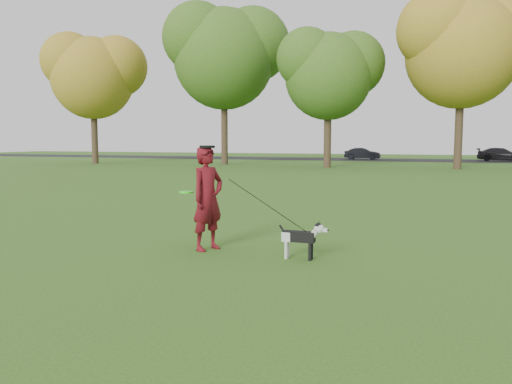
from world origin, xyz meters
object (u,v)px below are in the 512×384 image
at_px(man, 208,198).
at_px(dog, 303,236).
at_px(car_right, 502,154).
at_px(car_mid, 362,154).

bearing_deg(man, dog, -72.82).
height_order(dog, car_right, car_right).
height_order(man, dog, man).
distance_m(man, car_mid, 39.90).
xyz_separation_m(car_mid, car_right, (11.67, 0.00, 0.03)).
relative_size(dog, car_mid, 0.23).
relative_size(man, car_right, 0.43).
bearing_deg(car_right, dog, 176.06).
bearing_deg(car_mid, man, -176.54).
bearing_deg(dog, man, 175.62).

